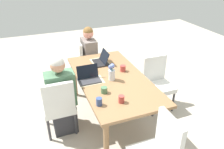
# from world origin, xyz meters

# --- Properties ---
(ground_plane) EXTENTS (10.00, 10.00, 0.00)m
(ground_plane) POSITION_xyz_m (0.00, 0.00, 0.00)
(ground_plane) COLOR #B2A899
(dining_table) EXTENTS (1.89, 0.97, 0.75)m
(dining_table) POSITION_xyz_m (0.00, 0.00, 0.67)
(dining_table) COLOR olive
(dining_table) RESTS_ON ground_plane
(chair_head_right_left_near) EXTENTS (0.44, 0.44, 0.90)m
(chair_head_right_left_near) POSITION_xyz_m (1.28, 0.09, 0.50)
(chair_head_right_left_near) COLOR silver
(chair_head_right_left_near) RESTS_ON ground_plane
(person_head_right_left_near) EXTENTS (0.40, 0.36, 1.19)m
(person_head_right_left_near) POSITION_xyz_m (1.22, 0.01, 0.53)
(person_head_right_left_near) COLOR #2D2D33
(person_head_right_left_near) RESTS_ON ground_plane
(chair_far_left_mid) EXTENTS (0.44, 0.44, 0.90)m
(chair_far_left_mid) POSITION_xyz_m (-0.04, 0.82, 0.50)
(chair_far_left_mid) COLOR silver
(chair_far_left_mid) RESTS_ON ground_plane
(person_far_left_mid) EXTENTS (0.36, 0.40, 1.19)m
(person_far_left_mid) POSITION_xyz_m (0.03, 0.76, 0.53)
(person_far_left_mid) COLOR #2D2D33
(person_far_left_mid) RESTS_ON ground_plane
(chair_near_right_near) EXTENTS (0.44, 0.44, 0.90)m
(chair_near_right_near) POSITION_xyz_m (0.06, -0.83, 0.50)
(chair_near_right_near) COLOR silver
(chair_near_right_near) RESTS_ON ground_plane
(flower_vase) EXTENTS (0.12, 0.10, 0.27)m
(flower_vase) POSITION_xyz_m (-0.06, 0.03, 0.88)
(flower_vase) COLOR silver
(flower_vase) RESTS_ON dining_table
(placemat_head_right_left_near) EXTENTS (0.37, 0.27, 0.00)m
(placemat_head_right_left_near) POSITION_xyz_m (0.57, 0.00, 0.75)
(placemat_head_right_left_near) COLOR beige
(placemat_head_right_left_near) RESTS_ON dining_table
(placemat_far_left_mid) EXTENTS (0.26, 0.36, 0.00)m
(placemat_far_left_mid) POSITION_xyz_m (0.01, 0.32, 0.75)
(placemat_far_left_mid) COLOR beige
(placemat_far_left_mid) RESTS_ON dining_table
(laptop_head_right_left_near) EXTENTS (0.32, 0.22, 0.20)m
(laptop_head_right_left_near) POSITION_xyz_m (0.54, -0.02, 0.79)
(laptop_head_right_left_near) COLOR black
(laptop_head_right_left_near) RESTS_ON dining_table
(laptop_far_left_mid) EXTENTS (0.22, 0.32, 0.21)m
(laptop_far_left_mid) POSITION_xyz_m (0.04, 0.34, 0.79)
(laptop_far_left_mid) COLOR #38383D
(laptop_far_left_mid) RESTS_ON dining_table
(coffee_mug_near_left) EXTENTS (0.09, 0.09, 0.08)m
(coffee_mug_near_left) POSITION_xyz_m (-0.35, 0.25, 0.79)
(coffee_mug_near_left) COLOR #47704C
(coffee_mug_near_left) RESTS_ON dining_table
(coffee_mug_near_right) EXTENTS (0.08, 0.08, 0.09)m
(coffee_mug_near_right) POSITION_xyz_m (-0.63, 0.12, 0.80)
(coffee_mug_near_right) COLOR #AD3D38
(coffee_mug_near_right) RESTS_ON dining_table
(coffee_mug_centre_left) EXTENTS (0.09, 0.09, 0.10)m
(coffee_mug_centre_left) POSITION_xyz_m (0.30, 0.22, 0.80)
(coffee_mug_centre_left) COLOR #DBC64C
(coffee_mug_centre_left) RESTS_ON dining_table
(coffee_mug_centre_right) EXTENTS (0.08, 0.08, 0.10)m
(coffee_mug_centre_right) POSITION_xyz_m (-0.59, 0.39, 0.80)
(coffee_mug_centre_right) COLOR #33477A
(coffee_mug_centre_right) RESTS_ON dining_table
(coffee_mug_far_left) EXTENTS (0.09, 0.09, 0.10)m
(coffee_mug_far_left) POSITION_xyz_m (0.13, -0.23, 0.80)
(coffee_mug_far_left) COLOR #AD3D38
(coffee_mug_far_left) RESTS_ON dining_table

